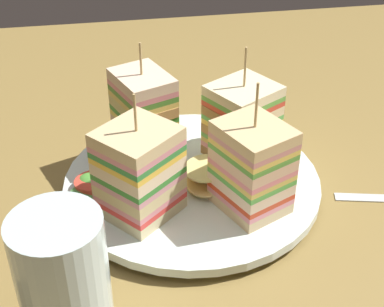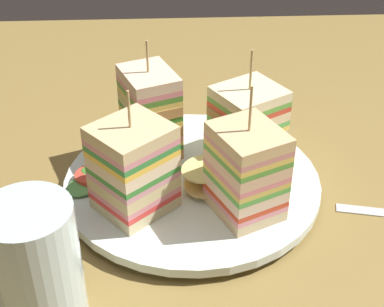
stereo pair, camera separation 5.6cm
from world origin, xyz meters
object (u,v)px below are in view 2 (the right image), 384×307
(plate, at_px, (192,183))
(sandwich_wedge_3, at_px, (247,124))
(sandwich_wedge_2, at_px, (246,172))
(sandwich_wedge_0, at_px, (150,112))
(sandwich_wedge_1, at_px, (134,168))
(chip_pile, at_px, (203,177))
(drinking_glass, at_px, (39,282))

(plate, distance_m, sandwich_wedge_3, 0.08)
(plate, relative_size, sandwich_wedge_2, 2.00)
(sandwich_wedge_0, xyz_separation_m, sandwich_wedge_1, (0.01, 0.10, -0.00))
(sandwich_wedge_0, bearing_deg, chip_pile, 14.57)
(plate, height_order, drinking_glass, drinking_glass)
(sandwich_wedge_0, height_order, sandwich_wedge_1, sandwich_wedge_0)
(plate, relative_size, drinking_glass, 2.18)
(sandwich_wedge_1, height_order, sandwich_wedge_2, sandwich_wedge_2)
(sandwich_wedge_0, distance_m, chip_pile, 0.09)
(sandwich_wedge_1, relative_size, drinking_glass, 1.04)
(sandwich_wedge_0, relative_size, sandwich_wedge_1, 1.02)
(plate, xyz_separation_m, sandwich_wedge_2, (-0.05, 0.05, 0.05))
(sandwich_wedge_0, height_order, sandwich_wedge_2, sandwich_wedge_2)
(sandwich_wedge_2, relative_size, sandwich_wedge_3, 1.06)
(sandwich_wedge_2, bearing_deg, drinking_glass, 99.83)
(sandwich_wedge_1, distance_m, sandwich_wedge_2, 0.10)
(chip_pile, bearing_deg, plate, -54.07)
(sandwich_wedge_1, bearing_deg, drinking_glass, -158.59)
(sandwich_wedge_0, bearing_deg, sandwich_wedge_1, -29.98)
(sandwich_wedge_0, height_order, drinking_glass, sandwich_wedge_0)
(sandwich_wedge_1, xyz_separation_m, sandwich_wedge_3, (-0.11, -0.08, -0.00))
(plate, relative_size, sandwich_wedge_1, 2.11)
(plate, xyz_separation_m, drinking_glass, (0.12, 0.17, 0.04))
(chip_pile, bearing_deg, sandwich_wedge_1, 22.60)
(sandwich_wedge_0, bearing_deg, sandwich_wedge_3, 57.28)
(sandwich_wedge_0, distance_m, sandwich_wedge_3, 0.10)
(plate, relative_size, sandwich_wedge_0, 2.06)
(plate, height_order, sandwich_wedge_2, sandwich_wedge_2)
(sandwich_wedge_2, bearing_deg, chip_pile, 18.74)
(sandwich_wedge_3, relative_size, drinking_glass, 1.03)
(sandwich_wedge_0, relative_size, drinking_glass, 1.06)
(sandwich_wedge_3, relative_size, chip_pile, 1.70)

